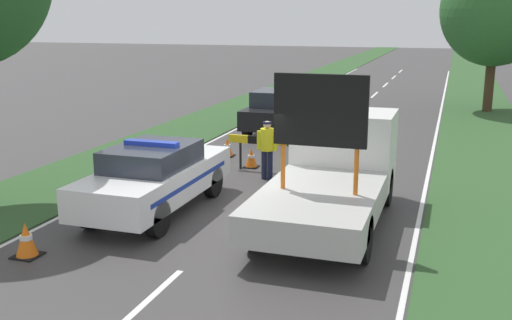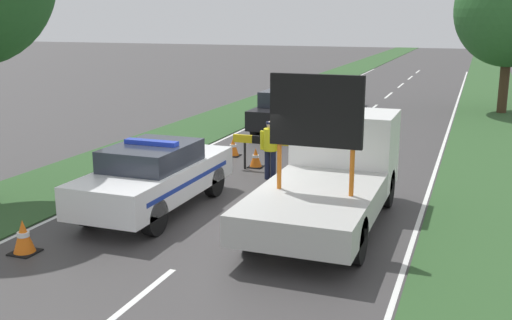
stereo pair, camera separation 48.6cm
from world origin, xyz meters
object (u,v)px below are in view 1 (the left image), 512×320
Objects in this scene: police_car at (156,176)px; road_barrier at (287,144)px; pedestrian_civilian at (309,143)px; roadside_tree_near_left at (496,9)px; queued_car_hatch_blue at (322,93)px; queued_car_sedan_black at (277,111)px; police_officer at (267,145)px; traffic_cone_centre_front at (251,158)px; traffic_cone_near_truck at (26,240)px; work_truck at (334,170)px; traffic_cone_near_police at (227,147)px.

police_car is 4.69m from road_barrier.
pedestrian_civilian is 15.77m from roadside_tree_near_left.
pedestrian_civilian is (2.67, 3.72, 0.21)m from police_car.
pedestrian_civilian reaches higher than queued_car_hatch_blue.
police_officer is at bearing 104.16° from queued_car_sedan_black.
traffic_cone_centre_front is 15.94m from roadside_tree_near_left.
traffic_cone_near_truck is (-1.03, -3.14, -0.50)m from police_car.
roadside_tree_near_left is at bearing 62.59° from traffic_cone_centre_front.
work_truck is 16.25m from queued_car_hatch_blue.
traffic_cone_near_police is 1.02× the size of traffic_cone_centre_front.
police_car is 0.86× the size of work_truck.
police_car is 2.74× the size of pedestrian_civilian.
police_car is 8.30× the size of traffic_cone_centre_front.
traffic_cone_near_truck is 0.16× the size of queued_car_sedan_black.
police_car is 4.66m from traffic_cone_centre_front.
queued_car_hatch_blue is at bearing 96.41° from road_barrier.
police_car is at bearing 11.03° from work_truck.
pedestrian_civilian is 0.42× the size of queued_car_sedan_black.
pedestrian_civilian is at bearing -32.38° from traffic_cone_near_police.
pedestrian_civilian reaches higher than police_car.
traffic_cone_near_police is at bearing 136.41° from traffic_cone_centre_front.
traffic_cone_near_truck is (-2.59, -6.59, -0.63)m from police_officer.
work_truck is 1.40× the size of queued_car_hatch_blue.
traffic_cone_near_police is 11.03m from queued_car_hatch_blue.
work_truck is 10.11m from queued_car_sedan_black.
work_truck reaches higher than traffic_cone_centre_front.
traffic_cone_near_police reaches higher than traffic_cone_centre_front.
police_officer is 2.78× the size of traffic_cone_centre_front.
pedestrian_civilian is 7.02m from queued_car_sedan_black.
road_barrier is 0.88× the size of queued_car_hatch_blue.
road_barrier is at bearing -30.82° from traffic_cone_near_police.
queued_car_sedan_black is (-2.03, 5.86, -0.01)m from road_barrier.
road_barrier reaches higher than traffic_cone_centre_front.
queued_car_hatch_blue is 0.55× the size of roadside_tree_near_left.
traffic_cone_near_truck is (-2.93, -7.43, -0.52)m from road_barrier.
queued_car_hatch_blue is (0.70, 11.00, 0.46)m from traffic_cone_near_police.
work_truck reaches higher than traffic_cone_near_truck.
police_officer is 1.56m from traffic_cone_centre_front.
work_truck is at bearing 103.00° from queued_car_hatch_blue.
police_officer is at bearing 169.79° from pedestrian_civilian.
pedestrian_civilian reaches higher than traffic_cone_near_truck.
police_car is 3.99m from work_truck.
road_barrier is at bearing 109.11° from queued_car_sedan_black.
traffic_cone_near_police is at bearing 86.41° from traffic_cone_near_truck.
pedestrian_civilian is at bearing 56.52° from police_car.
work_truck is 9.69× the size of traffic_cone_centre_front.
pedestrian_civilian is 13.22m from queued_car_hatch_blue.
traffic_cone_near_police is 0.14× the size of queued_car_sedan_black.
roadside_tree_near_left reaches higher than police_car.
queued_car_sedan_black is 6.56m from queued_car_hatch_blue.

